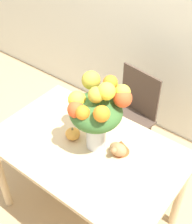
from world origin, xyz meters
TOP-DOWN VIEW (x-y plane):
  - ground_plane at (0.00, 0.00)m, footprint 12.00×12.00m
  - wall_back at (0.00, 1.31)m, footprint 8.00×0.06m
  - dining_table at (0.00, 0.00)m, footprint 1.28×0.81m
  - flower_vase at (0.04, 0.06)m, footprint 0.36×0.35m
  - pumpkin at (-0.13, 0.01)m, footprint 0.10×0.10m
  - turkey_figurine at (0.20, 0.09)m, footprint 0.12×0.16m
  - dining_chair_near_window at (-0.13, 0.74)m, footprint 0.48×0.48m

SIDE VIEW (x-z plane):
  - ground_plane at x=0.00m, z-range 0.00..0.00m
  - dining_chair_near_window at x=-0.13m, z-range 0.02..0.90m
  - dining_table at x=0.00m, z-range 0.27..1.05m
  - pumpkin at x=-0.13m, z-range 0.77..0.86m
  - turkey_figurine at x=0.20m, z-range 0.77..0.87m
  - flower_vase at x=0.04m, z-range 0.82..1.33m
  - wall_back at x=0.00m, z-range 0.00..2.70m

